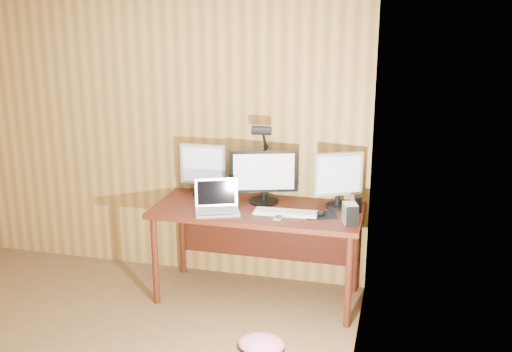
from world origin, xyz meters
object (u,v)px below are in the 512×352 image
at_px(desk_lamp, 263,150).
at_px(mouse, 321,213).
at_px(monitor_right, 338,178).
at_px(speaker, 358,205).
at_px(keyboard, 286,212).
at_px(monitor_center, 264,176).
at_px(desk, 260,220).
at_px(hard_drive, 350,213).
at_px(laptop, 217,203).
at_px(phone, 279,217).
at_px(monitor_left, 203,168).

bearing_deg(desk_lamp, mouse, -11.21).
bearing_deg(monitor_right, speaker, -50.20).
bearing_deg(keyboard, monitor_center, 132.53).
xyz_separation_m(desk, hard_drive, (0.72, -0.23, 0.19)).
height_order(monitor_center, monitor_right, monitor_right).
xyz_separation_m(monitor_right, keyboard, (-0.35, -0.25, -0.22)).
distance_m(monitor_center, keyboard, 0.38).
height_order(desk, desk_lamp, desk_lamp).
relative_size(desk, laptop, 4.08).
xyz_separation_m(monitor_right, desk_lamp, (-0.60, 0.06, 0.17)).
distance_m(mouse, desk_lamp, 0.69).
distance_m(monitor_right, laptop, 0.94).
height_order(phone, desk_lamp, desk_lamp).
xyz_separation_m(monitor_left, hard_drive, (1.22, -0.36, -0.16)).
relative_size(monitor_right, speaker, 3.59).
height_order(desk, hard_drive, hard_drive).
height_order(monitor_left, laptop, monitor_left).
bearing_deg(mouse, speaker, 10.43).
bearing_deg(monitor_left, laptop, -56.97).
relative_size(desk, speaker, 13.33).
xyz_separation_m(laptop, mouse, (0.78, 0.08, -0.04)).
bearing_deg(phone, keyboard, 77.99).
bearing_deg(phone, desk_lamp, 121.07).
distance_m(mouse, hard_drive, 0.25).
bearing_deg(laptop, phone, -27.49).
relative_size(keyboard, hard_drive, 3.10).
height_order(laptop, phone, laptop).
relative_size(phone, speaker, 0.94).
bearing_deg(desk, laptop, -144.07).
bearing_deg(mouse, desk_lamp, 132.94).
bearing_deg(desk, desk_lamp, 93.39).
bearing_deg(laptop, desk_lamp, 31.48).
bearing_deg(mouse, monitor_right, 47.90).
distance_m(monitor_left, phone, 0.84).
bearing_deg(speaker, keyboard, -161.69).
height_order(monitor_center, mouse, monitor_center).
distance_m(monitor_left, monitor_right, 1.10).
xyz_separation_m(monitor_center, keyboard, (0.22, -0.23, -0.21)).
height_order(monitor_center, desk_lamp, desk_lamp).
distance_m(monitor_center, laptop, 0.44).
bearing_deg(desk_lamp, keyboard, -33.72).
height_order(hard_drive, speaker, hard_drive).
xyz_separation_m(monitor_center, mouse, (0.48, -0.20, -0.20)).
bearing_deg(desk_lamp, monitor_right, 11.88).
relative_size(monitor_left, keyboard, 0.89).
relative_size(monitor_center, mouse, 4.98).
bearing_deg(desk_lamp, monitor_left, -159.67).
relative_size(phone, desk_lamp, 0.17).
distance_m(monitor_center, hard_drive, 0.78).
height_order(laptop, keyboard, laptop).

